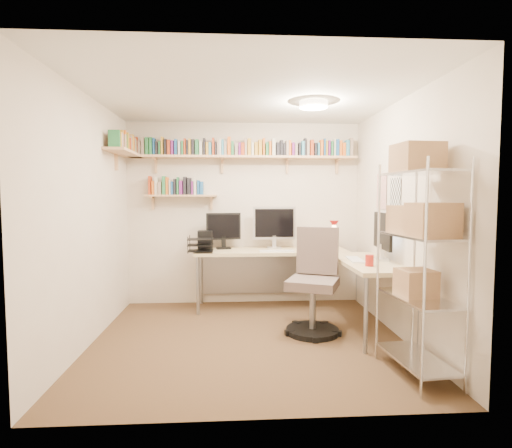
% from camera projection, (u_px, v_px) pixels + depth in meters
% --- Properties ---
extents(ground, '(3.20, 3.20, 0.00)m').
position_uv_depth(ground, '(249.00, 339.00, 4.16)').
color(ground, '#402C1B').
rests_on(ground, ground).
extents(room_shell, '(3.24, 3.04, 2.52)m').
position_uv_depth(room_shell, '(249.00, 191.00, 4.05)').
color(room_shell, beige).
rests_on(room_shell, ground).
extents(wall_shelves, '(3.12, 1.09, 0.79)m').
position_uv_depth(wall_shelves, '(213.00, 156.00, 5.29)').
color(wall_shelves, tan).
rests_on(wall_shelves, ground).
extents(corner_desk, '(2.40, 1.99, 1.35)m').
position_uv_depth(corner_desk, '(285.00, 253.00, 5.06)').
color(corner_desk, '#CBB384').
rests_on(corner_desk, ground).
extents(office_chair, '(0.67, 0.67, 1.15)m').
position_uv_depth(office_chair, '(314.00, 288.00, 4.37)').
color(office_chair, black).
rests_on(office_chair, ground).
extents(wire_rack, '(0.44, 0.80, 1.93)m').
position_uv_depth(wire_rack, '(419.00, 225.00, 3.26)').
color(wire_rack, silver).
rests_on(wire_rack, ground).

